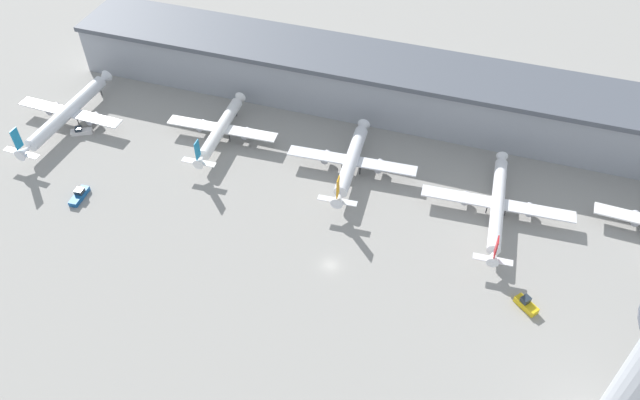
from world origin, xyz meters
TOP-DOWN VIEW (x-y plane):
  - ground_plane at (0.00, 0.00)m, footprint 1000.00×1000.00m
  - terminal_building at (0.00, 70.00)m, footprint 219.07×25.00m
  - airplane_gate_alpha at (-97.80, 30.11)m, footprint 36.79×45.29m
  - airplane_gate_bravo at (-47.73, 38.04)m, footprint 35.74×35.48m
  - airplane_gate_charlie at (-4.84, 35.85)m, footprint 38.78×36.92m
  - airplane_gate_delta at (38.21, 31.45)m, footprint 42.02×42.79m
  - service_truck_catering at (-91.91, 26.99)m, footprint 6.94×5.30m
  - service_truck_fuel at (-75.60, 1.44)m, footprint 3.09×7.89m
  - service_truck_baggage at (48.99, 2.26)m, footprint 6.27×5.63m

SIDE VIEW (x-z plane):
  - ground_plane at x=0.00m, z-range 0.00..0.00m
  - service_truck_catering at x=-91.91m, z-range -0.38..2.07m
  - service_truck_fuel at x=-75.60m, z-range -0.41..2.25m
  - service_truck_baggage at x=48.99m, z-range -0.48..2.70m
  - airplane_gate_delta at x=38.21m, z-range -1.78..9.86m
  - airplane_gate_bravo at x=-47.73m, z-range -1.70..10.57m
  - airplane_gate_charlie at x=-4.84m, z-range -1.93..11.03m
  - airplane_gate_alpha at x=-97.80m, z-range -2.14..11.49m
  - terminal_building at x=0.00m, z-range 0.10..18.30m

